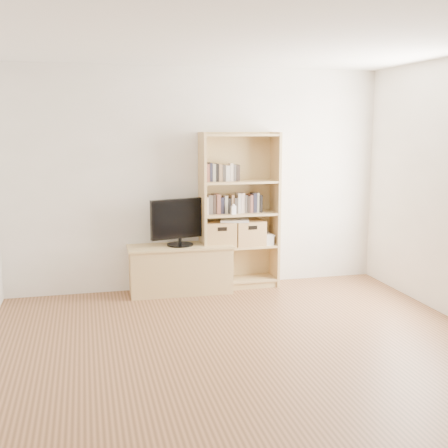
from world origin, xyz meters
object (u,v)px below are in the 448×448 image
object	(u,v)px
baby_monitor	(233,210)
basket_left	(219,234)
bookshelf	(239,211)
basket_right	(249,233)
laptop	(235,220)
tv_stand	(180,270)
television	(180,222)

from	to	relation	value
baby_monitor	basket_left	distance (m)	0.34
bookshelf	basket_right	distance (m)	0.29
basket_right	laptop	bearing A→B (deg)	-178.43
baby_monitor	basket_left	bearing A→B (deg)	134.37
bookshelf	basket_left	distance (m)	0.36
tv_stand	basket_left	size ratio (longest dim) A/B	3.28
baby_monitor	laptop	distance (m)	0.16
bookshelf	baby_monitor	bearing A→B (deg)	-135.00
bookshelf	basket_right	world-z (taller)	bookshelf
baby_monitor	basket_left	world-z (taller)	baby_monitor
baby_monitor	basket_right	bearing A→B (deg)	12.87
tv_stand	laptop	world-z (taller)	laptop
laptop	tv_stand	bearing A→B (deg)	-162.01
basket_left	baby_monitor	bearing A→B (deg)	-33.30
basket_right	baby_monitor	bearing A→B (deg)	-158.37
tv_stand	television	world-z (taller)	television
basket_left	laptop	world-z (taller)	laptop
tv_stand	laptop	distance (m)	0.87
television	basket_left	xyz separation A→B (m)	(0.48, 0.05, -0.18)
tv_stand	basket_left	world-z (taller)	basket_left
television	laptop	size ratio (longest dim) A/B	2.14
baby_monitor	basket_right	size ratio (longest dim) A/B	0.29
bookshelf	baby_monitor	xyz separation A→B (m)	(-0.10, -0.10, 0.03)
laptop	basket_left	bearing A→B (deg)	-168.35
television	basket_left	world-z (taller)	television
bookshelf	baby_monitor	size ratio (longest dim) A/B	18.28
basket_left	basket_right	distance (m)	0.36
bookshelf	baby_monitor	world-z (taller)	bookshelf
basket_right	laptop	distance (m)	0.24
basket_left	basket_right	world-z (taller)	basket_left
bookshelf	tv_stand	bearing A→B (deg)	-176.54
television	baby_monitor	distance (m)	0.64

